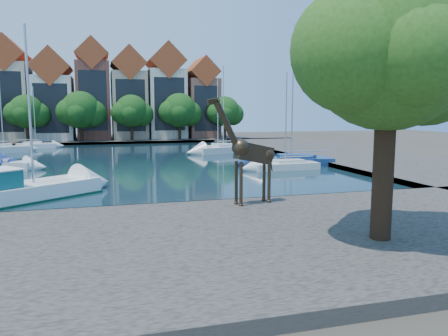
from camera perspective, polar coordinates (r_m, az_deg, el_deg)
The scene contains 25 objects.
ground at distance 24.21m, azimuth -8.36°, elevation -5.67°, with size 160.00×160.00×0.00m, color #38332B.
water_basin at distance 47.79m, azimuth -12.09°, elevation 0.85°, with size 38.00×50.00×0.08m, color black.
near_quay at distance 17.46m, azimuth -5.36°, elevation -10.01°, with size 50.00×14.00×0.50m, color #504C46.
far_quay at distance 79.61m, azimuth -13.60°, elevation 3.60°, with size 60.00×16.00×0.50m, color #504C46.
right_quay at distance 55.26m, azimuth 14.74°, elevation 1.89°, with size 14.00×52.00×0.50m, color #504C46.
plane_tree at distance 17.97m, azimuth 21.07°, elevation 13.97°, with size 8.32×6.40×10.62m.
townhouse_west_mid at distance 80.65m, azimuth -26.08°, elevation 8.78°, with size 5.94×9.18×16.79m.
townhouse_west_inner at distance 79.75m, azimuth -21.40°, elevation 8.41°, with size 6.43×9.18×15.15m.
townhouse_center at distance 79.43m, azimuth -16.71°, elevation 9.35°, with size 5.44×9.18×16.93m.
townhouse_east_inner at distance 79.55m, azimuth -12.31°, elevation 9.03°, with size 5.94×9.18×15.79m.
townhouse_east_mid at distance 80.23m, azimuth -7.62°, elevation 9.39°, with size 6.43×9.18×16.65m.
townhouse_east_end at distance 81.39m, azimuth -3.02°, elevation 8.72°, with size 5.44×9.18×14.43m.
far_tree_west at distance 74.69m, azimuth -24.34°, elevation 6.60°, with size 6.76×5.20×7.36m.
far_tree_mid_west at distance 73.93m, azimuth -18.15°, elevation 7.06°, with size 7.80×6.00×8.00m.
far_tree_mid_east at distance 74.05m, azimuth -11.92°, elevation 7.15°, with size 7.02×5.40×7.52m.
far_tree_east at distance 75.02m, azimuth -5.76°, elevation 7.36°, with size 7.54×5.80×7.84m.
far_tree_far_east at distance 76.81m, azimuth 0.17°, elevation 7.28°, with size 6.76×5.20×7.36m.
giraffe_statue at distance 23.18m, azimuth 3.29°, elevation 2.00°, with size 3.91×1.30×5.62m.
motorsailer at distance 28.60m, azimuth -26.26°, elevation -2.53°, with size 9.86×8.43×10.47m.
sailboat_left_d at distance 62.39m, azimuth -26.84°, elevation 2.36°, with size 6.19×3.86×9.66m.
sailboat_left_e at distance 68.17m, azimuth -23.35°, elevation 2.84°, with size 5.41×2.31×8.69m.
sailboat_right_a at distance 40.51m, azimuth 8.00°, elevation 0.49°, with size 6.16×2.30×8.74m.
sailboat_right_b at distance 43.43m, azimuth 8.79°, elevation 1.12°, with size 8.32×4.14×13.55m.
sailboat_right_c at distance 55.63m, azimuth -0.08°, elevation 2.62°, with size 7.69×4.46×10.85m.
sailboat_right_d at distance 58.26m, azimuth -0.81°, elevation 2.81°, with size 5.03×1.80×9.58m.
Camera 1 is at (-2.95, -23.38, 5.53)m, focal length 35.00 mm.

